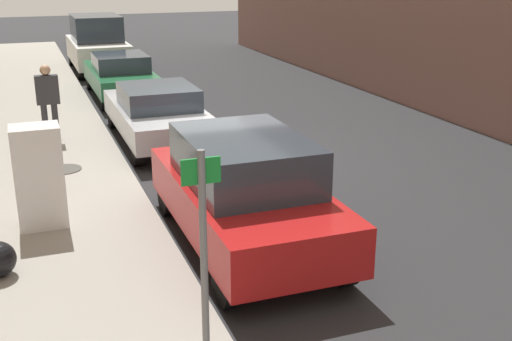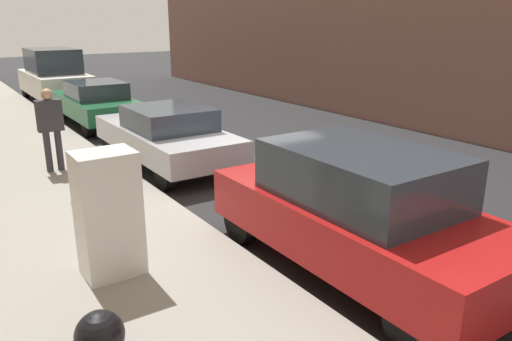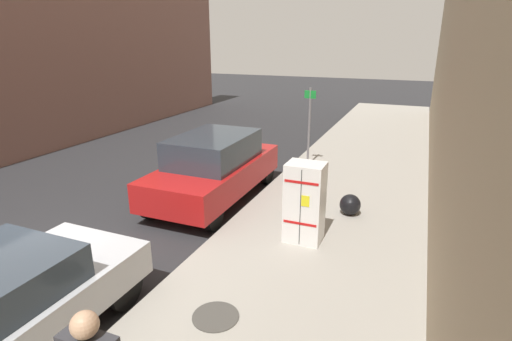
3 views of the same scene
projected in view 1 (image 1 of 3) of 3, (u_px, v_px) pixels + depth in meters
The scene contains 10 objects.
ground_plane at pixel (221, 158), 14.22m from camera, with size 80.00×80.00×0.00m, color #28282B.
sidewalk_slab at pixel (22, 176), 12.82m from camera, with size 4.17×44.00×0.13m, color #9E998E.
discarded_refrigerator at pixel (39, 177), 10.04m from camera, with size 0.74×0.59×1.64m.
manhole_cover at pixel (64, 169), 12.99m from camera, with size 0.70×0.70×0.02m, color #47443F.
street_sign_post at pixel (204, 264), 5.89m from camera, with size 0.36×0.07×2.49m.
pedestrian_walking_far at pixel (48, 97), 14.72m from camera, with size 0.52×0.24×1.79m.
parked_suv_red at pixel (244, 190), 9.64m from camera, with size 1.91×4.47×1.73m.
parked_sedan_silver at pixel (158, 112), 15.22m from camera, with size 1.88×4.63×1.39m.
parked_sedan_green at pixel (120, 75), 20.14m from camera, with size 1.78×4.58×1.40m.
parked_van_white at pixel (97, 44), 24.92m from camera, with size 1.98×4.78×2.14m.
Camera 1 is at (-4.01, -13.01, 4.20)m, focal length 45.00 mm.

